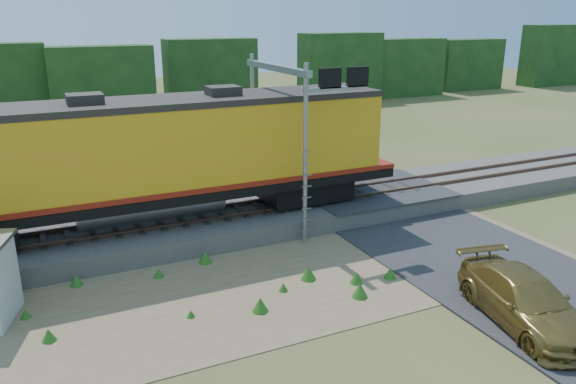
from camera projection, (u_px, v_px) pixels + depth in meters
ground at (299, 282)px, 20.07m from camera, size 140.00×140.00×0.00m
ballast at (240, 219)px, 25.12m from camera, size 70.00×5.00×0.80m
rails at (240, 209)px, 24.98m from camera, size 70.00×1.54×0.16m
dirt_shoulder at (242, 287)px, 19.69m from camera, size 26.00×8.00×0.03m
road at (441, 241)px, 23.53m from camera, size 7.00×66.00×0.86m
tree_line_north at (117, 83)px, 51.89m from camera, size 130.00×3.00×6.50m
weed_clumps at (204, 301)px, 18.74m from camera, size 15.00×6.20×0.56m
locomotive at (140, 156)px, 22.42m from camera, size 21.76×3.32×5.61m
signal_gantry at (291, 103)px, 23.89m from camera, size 2.93×6.20×7.40m
car at (525, 300)px, 17.22m from camera, size 3.20×5.65×1.55m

